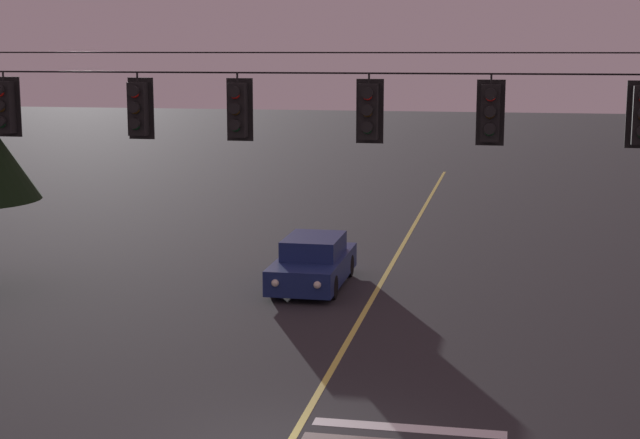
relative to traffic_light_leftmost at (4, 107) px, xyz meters
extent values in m
cube|color=#D1C64C|center=(5.80, 6.02, -5.48)|extent=(0.14, 60.00, 0.01)
cube|color=silver|center=(7.70, -0.58, -5.48)|extent=(3.40, 0.36, 0.01)
cylinder|color=black|center=(5.80, 0.02, 0.65)|extent=(16.02, 0.03, 0.03)
cylinder|color=black|center=(5.80, 0.02, 1.00)|extent=(16.02, 0.02, 0.02)
cylinder|color=black|center=(0.00, 0.02, 0.56)|extent=(0.04, 0.04, 0.18)
cube|color=black|center=(0.00, 0.02, -0.01)|extent=(0.32, 0.26, 0.96)
cube|color=black|center=(0.00, 0.16, -0.01)|extent=(0.48, 0.03, 1.12)
sphere|color=red|center=(0.00, -0.14, 0.28)|extent=(0.17, 0.17, 0.17)
sphere|color=#3D280A|center=(0.00, -0.14, -0.01)|extent=(0.17, 0.17, 0.17)
sphere|color=black|center=(0.00, -0.14, -0.29)|extent=(0.17, 0.17, 0.17)
cylinder|color=black|center=(0.00, -0.18, -0.25)|extent=(0.20, 0.10, 0.20)
cylinder|color=black|center=(2.63, 0.02, 0.56)|extent=(0.04, 0.04, 0.18)
cube|color=black|center=(2.63, 0.02, -0.01)|extent=(0.32, 0.26, 0.96)
cube|color=black|center=(2.63, 0.16, -0.01)|extent=(0.48, 0.03, 1.12)
sphere|color=red|center=(2.63, -0.14, 0.28)|extent=(0.17, 0.17, 0.17)
cylinder|color=black|center=(2.63, -0.18, 0.33)|extent=(0.20, 0.10, 0.20)
sphere|color=#3D280A|center=(2.63, -0.14, -0.01)|extent=(0.17, 0.17, 0.17)
cylinder|color=black|center=(2.63, -0.18, 0.04)|extent=(0.20, 0.10, 0.20)
sphere|color=black|center=(2.63, -0.14, -0.29)|extent=(0.17, 0.17, 0.17)
cylinder|color=black|center=(2.63, -0.18, -0.25)|extent=(0.20, 0.10, 0.20)
cylinder|color=black|center=(4.50, 0.02, 0.56)|extent=(0.04, 0.04, 0.18)
cube|color=black|center=(4.50, 0.02, -0.01)|extent=(0.32, 0.26, 0.96)
cube|color=black|center=(4.50, 0.16, -0.01)|extent=(0.48, 0.03, 1.12)
sphere|color=red|center=(4.50, -0.14, 0.28)|extent=(0.17, 0.17, 0.17)
cylinder|color=black|center=(4.50, -0.18, 0.33)|extent=(0.20, 0.10, 0.20)
sphere|color=#3D280A|center=(4.50, -0.14, -0.01)|extent=(0.17, 0.17, 0.17)
cylinder|color=black|center=(4.50, -0.18, 0.04)|extent=(0.20, 0.10, 0.20)
sphere|color=black|center=(4.50, -0.14, -0.29)|extent=(0.17, 0.17, 0.17)
cylinder|color=black|center=(4.50, -0.18, -0.25)|extent=(0.20, 0.10, 0.20)
cylinder|color=black|center=(6.86, 0.02, 0.56)|extent=(0.04, 0.04, 0.18)
cube|color=black|center=(6.86, 0.02, -0.01)|extent=(0.32, 0.26, 0.96)
cube|color=black|center=(6.86, 0.16, -0.01)|extent=(0.48, 0.03, 1.12)
sphere|color=red|center=(6.86, -0.14, 0.28)|extent=(0.17, 0.17, 0.17)
cylinder|color=black|center=(6.86, -0.18, 0.33)|extent=(0.20, 0.10, 0.20)
sphere|color=#3D280A|center=(6.86, -0.14, -0.01)|extent=(0.17, 0.17, 0.17)
cylinder|color=black|center=(6.86, -0.18, 0.04)|extent=(0.20, 0.10, 0.20)
sphere|color=black|center=(6.86, -0.14, -0.29)|extent=(0.17, 0.17, 0.17)
cylinder|color=black|center=(6.86, -0.18, -0.25)|extent=(0.20, 0.10, 0.20)
cylinder|color=black|center=(8.93, 0.02, 0.56)|extent=(0.04, 0.04, 0.18)
cube|color=black|center=(8.93, 0.02, -0.01)|extent=(0.32, 0.26, 0.96)
cube|color=black|center=(8.93, 0.16, -0.01)|extent=(0.48, 0.03, 1.12)
sphere|color=red|center=(8.93, -0.14, 0.28)|extent=(0.17, 0.17, 0.17)
cylinder|color=black|center=(8.93, -0.18, 0.33)|extent=(0.20, 0.10, 0.20)
sphere|color=#3D280A|center=(8.93, -0.14, -0.01)|extent=(0.17, 0.17, 0.17)
cylinder|color=black|center=(8.93, -0.18, 0.04)|extent=(0.20, 0.10, 0.20)
sphere|color=black|center=(8.93, -0.14, -0.29)|extent=(0.17, 0.17, 0.17)
cylinder|color=black|center=(8.93, -0.18, -0.25)|extent=(0.20, 0.10, 0.20)
cube|color=navy|center=(3.96, 9.35, -4.98)|extent=(1.80, 4.30, 0.68)
cube|color=navy|center=(3.96, 9.47, -4.37)|extent=(1.51, 2.15, 0.54)
cube|color=black|center=(3.96, 8.53, -4.37)|extent=(1.40, 0.21, 0.48)
cube|color=black|center=(3.96, 10.53, -4.37)|extent=(1.37, 0.18, 0.46)
cylinder|color=black|center=(4.75, 8.01, -5.17)|extent=(0.22, 0.64, 0.64)
cylinder|color=black|center=(3.17, 8.01, -5.17)|extent=(0.22, 0.64, 0.64)
cylinder|color=black|center=(4.75, 10.68, -5.17)|extent=(0.22, 0.64, 0.64)
cylinder|color=black|center=(3.17, 10.68, -5.17)|extent=(0.22, 0.64, 0.64)
sphere|color=white|center=(4.52, 7.18, -4.92)|extent=(0.20, 0.20, 0.20)
sphere|color=white|center=(3.40, 7.18, -4.92)|extent=(0.20, 0.20, 0.20)
camera|label=1|loc=(9.30, -16.79, 1.06)|focal=54.84mm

